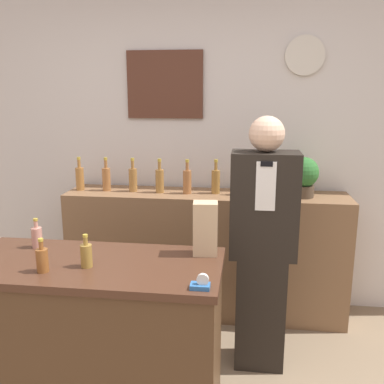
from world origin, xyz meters
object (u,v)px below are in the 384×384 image
Objects in this scene: potted_plant at (303,176)px; tape_dispenser at (201,284)px; shopkeeper at (262,247)px; paper_bag at (205,228)px.

potted_plant is 1.59m from tape_dispenser.
shopkeeper is 0.56m from paper_bag.
paper_bag is 0.45m from tape_dispenser.
potted_plant reaches higher than paper_bag.
potted_plant is 3.37× the size of tape_dispenser.
shopkeeper is 0.78m from potted_plant.
tape_dispenser is at bearing -110.44° from shopkeeper.
shopkeeper reaches higher than paper_bag.
paper_bag is (-0.33, -0.39, 0.23)m from shopkeeper.
paper_bag is at bearing -130.34° from shopkeeper.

